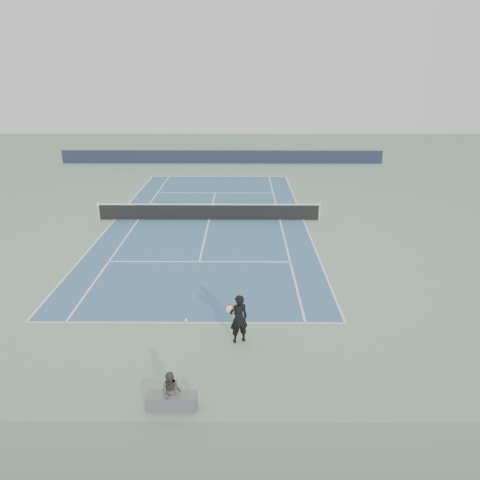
{
  "coord_description": "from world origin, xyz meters",
  "views": [
    {
      "loc": [
        1.96,
        -25.97,
        8.11
      ],
      "look_at": [
        1.84,
        -6.51,
        1.1
      ],
      "focal_mm": 35.0,
      "sensor_mm": 36.0,
      "label": 1
    }
  ],
  "objects_px": {
    "tennis_player": "(239,319)",
    "spectator_bench": "(172,396)",
    "tennis_ball": "(251,348)",
    "tennis_net": "(209,212)"
  },
  "relations": [
    {
      "from": "tennis_net",
      "to": "tennis_player",
      "type": "distance_m",
      "value": 13.14
    },
    {
      "from": "tennis_net",
      "to": "tennis_ball",
      "type": "relative_size",
      "value": 179.23
    },
    {
      "from": "tennis_net",
      "to": "tennis_ball",
      "type": "xyz_separation_m",
      "value": [
        2.21,
        -13.46,
        -0.47
      ]
    },
    {
      "from": "tennis_net",
      "to": "tennis_player",
      "type": "xyz_separation_m",
      "value": [
        1.84,
        -13.01,
        0.31
      ]
    },
    {
      "from": "tennis_player",
      "to": "tennis_ball",
      "type": "bearing_deg",
      "value": -50.25
    },
    {
      "from": "tennis_net",
      "to": "tennis_player",
      "type": "bearing_deg",
      "value": -81.95
    },
    {
      "from": "spectator_bench",
      "to": "tennis_player",
      "type": "bearing_deg",
      "value": 62.09
    },
    {
      "from": "tennis_net",
      "to": "tennis_player",
      "type": "relative_size",
      "value": 7.89
    },
    {
      "from": "tennis_ball",
      "to": "spectator_bench",
      "type": "bearing_deg",
      "value": -127.0
    },
    {
      "from": "tennis_player",
      "to": "spectator_bench",
      "type": "xyz_separation_m",
      "value": [
        -1.68,
        -3.16,
        -0.46
      ]
    }
  ]
}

